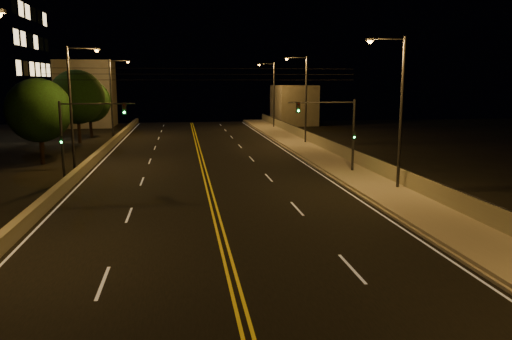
{
  "coord_description": "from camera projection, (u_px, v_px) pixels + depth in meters",
  "views": [
    {
      "loc": [
        -1.64,
        -6.45,
        6.9
      ],
      "look_at": [
        2.0,
        18.0,
        2.5
      ],
      "focal_mm": 35.0,
      "sensor_mm": 36.0,
      "label": 1
    }
  ],
  "objects": [
    {
      "name": "road",
      "position": [
        214.0,
        209.0,
        27.21
      ],
      "size": [
        18.0,
        120.0,
        0.02
      ],
      "primitive_type": "cube",
      "color": "black",
      "rests_on": "ground"
    },
    {
      "name": "sidewalk",
      "position": [
        402.0,
        200.0,
        28.75
      ],
      "size": [
        3.6,
        120.0,
        0.3
      ],
      "primitive_type": "cube",
      "color": "gray",
      "rests_on": "ground"
    },
    {
      "name": "curb",
      "position": [
        371.0,
        203.0,
        28.49
      ],
      "size": [
        0.14,
        120.0,
        0.15
      ],
      "primitive_type": "cube",
      "color": "gray",
      "rests_on": "ground"
    },
    {
      "name": "parapet_wall",
      "position": [
        429.0,
        188.0,
        28.87
      ],
      "size": [
        0.3,
        120.0,
        1.0
      ],
      "primitive_type": "cube",
      "color": "gray",
      "rests_on": "sidewalk"
    },
    {
      "name": "jersey_barrier",
      "position": [
        39.0,
        209.0,
        25.82
      ],
      "size": [
        0.45,
        120.0,
        0.76
      ],
      "primitive_type": "cube",
      "color": "gray",
      "rests_on": "ground"
    },
    {
      "name": "distant_building_right",
      "position": [
        293.0,
        105.0,
        81.4
      ],
      "size": [
        6.0,
        10.0,
        6.27
      ],
      "primitive_type": "cube",
      "color": "gray",
      "rests_on": "ground"
    },
    {
      "name": "distant_building_left",
      "position": [
        87.0,
        94.0,
        76.58
      ],
      "size": [
        8.0,
        8.0,
        10.0
      ],
      "primitive_type": "cube",
      "color": "gray",
      "rests_on": "ground"
    },
    {
      "name": "parapet_rail",
      "position": [
        430.0,
        179.0,
        28.78
      ],
      "size": [
        0.06,
        120.0,
        0.06
      ],
      "primitive_type": "cylinder",
      "rotation": [
        1.57,
        0.0,
        0.0
      ],
      "color": "black",
      "rests_on": "parapet_wall"
    },
    {
      "name": "lane_markings",
      "position": [
        214.0,
        210.0,
        27.13
      ],
      "size": [
        17.32,
        116.0,
        0.0
      ],
      "color": "silver",
      "rests_on": "road"
    },
    {
      "name": "streetlight_1",
      "position": [
        398.0,
        104.0,
        30.66
      ],
      "size": [
        2.55,
        0.28,
        9.57
      ],
      "color": "#2D2D33",
      "rests_on": "ground"
    },
    {
      "name": "streetlight_2",
      "position": [
        304.0,
        94.0,
        54.04
      ],
      "size": [
        2.55,
        0.28,
        9.57
      ],
      "color": "#2D2D33",
      "rests_on": "ground"
    },
    {
      "name": "streetlight_3",
      "position": [
        272.0,
        91.0,
        72.67
      ],
      "size": [
        2.55,
        0.28,
        9.57
      ],
      "color": "#2D2D33",
      "rests_on": "ground"
    },
    {
      "name": "streetlight_5",
      "position": [
        74.0,
        100.0,
        38.85
      ],
      "size": [
        2.55,
        0.28,
        9.57
      ],
      "color": "#2D2D33",
      "rests_on": "ground"
    },
    {
      "name": "streetlight_6",
      "position": [
        113.0,
        93.0,
        61.69
      ],
      "size": [
        2.55,
        0.28,
        9.57
      ],
      "color": "#2D2D33",
      "rests_on": "ground"
    },
    {
      "name": "traffic_signal_right",
      "position": [
        340.0,
        127.0,
        36.86
      ],
      "size": [
        5.11,
        0.31,
        5.59
      ],
      "color": "#2D2D33",
      "rests_on": "ground"
    },
    {
      "name": "traffic_signal_left",
      "position": [
        77.0,
        130.0,
        34.15
      ],
      "size": [
        5.11,
        0.31,
        5.59
      ],
      "color": "#2D2D33",
      "rests_on": "ground"
    },
    {
      "name": "overhead_wires",
      "position": [
        204.0,
        74.0,
        35.16
      ],
      "size": [
        22.0,
        0.03,
        0.83
      ],
      "color": "black"
    },
    {
      "name": "tree_0",
      "position": [
        39.0,
        110.0,
        41.38
      ],
      "size": [
        5.3,
        5.3,
        7.18
      ],
      "color": "black",
      "rests_on": "ground"
    },
    {
      "name": "tree_1",
      "position": [
        40.0,
        110.0,
        50.89
      ],
      "size": [
        4.71,
        4.71,
        6.38
      ],
      "color": "black",
      "rests_on": "ground"
    },
    {
      "name": "tree_2",
      "position": [
        77.0,
        97.0,
        55.75
      ],
      "size": [
        6.05,
        6.05,
        8.2
      ],
      "color": "black",
      "rests_on": "ground"
    },
    {
      "name": "tree_3",
      "position": [
        89.0,
        101.0,
        61.8
      ],
      "size": [
        5.21,
        5.21,
        7.06
      ],
      "color": "black",
      "rests_on": "ground"
    }
  ]
}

